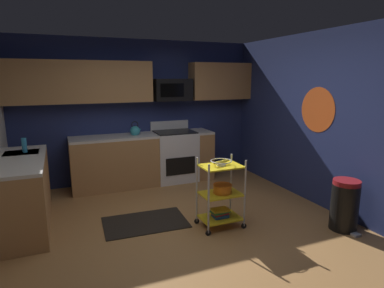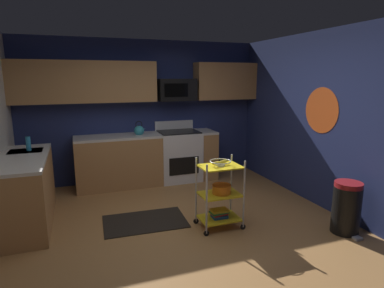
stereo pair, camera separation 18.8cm
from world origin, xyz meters
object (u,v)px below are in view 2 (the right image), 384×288
(microwave, at_px, (176,90))
(book_stack, at_px, (219,213))
(rolling_cart, at_px, (220,194))
(kettle, at_px, (139,130))
(trash_can, at_px, (346,208))
(fruit_bowl, at_px, (220,162))
(mixing_bowl_large, at_px, (221,189))
(oven_range, at_px, (179,155))
(dish_soap_bottle, at_px, (28,144))

(microwave, height_order, book_stack, microwave)
(rolling_cart, bearing_deg, kettle, 106.60)
(microwave, height_order, trash_can, microwave)
(fruit_bowl, bearing_deg, kettle, 106.60)
(mixing_bowl_large, bearing_deg, oven_range, 87.61)
(rolling_cart, xyz_separation_m, book_stack, (0.00, 0.00, -0.26))
(kettle, bearing_deg, mixing_bowl_large, -72.75)
(oven_range, bearing_deg, dish_soap_bottle, -162.63)
(microwave, xyz_separation_m, dish_soap_bottle, (-2.44, -0.87, -0.68))
(oven_range, xyz_separation_m, dish_soap_bottle, (-2.44, -0.76, 0.54))
(book_stack, bearing_deg, microwave, 87.05)
(book_stack, xyz_separation_m, trash_can, (1.43, -0.68, 0.14))
(microwave, bearing_deg, mixing_bowl_large, -92.27)
(mixing_bowl_large, distance_m, dish_soap_bottle, 2.75)
(rolling_cart, bearing_deg, trash_can, -25.53)
(oven_range, xyz_separation_m, microwave, (-0.00, 0.10, 1.22))
(trash_can, bearing_deg, mixing_bowl_large, 154.05)
(microwave, distance_m, rolling_cart, 2.54)
(rolling_cart, bearing_deg, oven_range, 86.89)
(oven_range, height_order, fruit_bowl, oven_range)
(microwave, xyz_separation_m, trash_can, (1.32, -2.89, -1.37))
(book_stack, height_order, trash_can, trash_can)
(microwave, height_order, fruit_bowl, microwave)
(mixing_bowl_large, bearing_deg, fruit_bowl, 180.00)
(dish_soap_bottle, bearing_deg, mixing_bowl_large, -29.62)
(book_stack, xyz_separation_m, kettle, (-0.62, 2.10, 0.81))
(fruit_bowl, bearing_deg, mixing_bowl_large, -0.00)
(microwave, relative_size, mixing_bowl_large, 2.78)
(oven_range, distance_m, microwave, 1.23)
(mixing_bowl_large, bearing_deg, dish_soap_bottle, 150.38)
(microwave, bearing_deg, dish_soap_bottle, -160.41)
(fruit_bowl, relative_size, trash_can, 0.41)
(oven_range, relative_size, microwave, 1.57)
(rolling_cart, relative_size, fruit_bowl, 3.36)
(dish_soap_bottle, distance_m, trash_can, 4.32)
(kettle, bearing_deg, microwave, 8.36)
(mixing_bowl_large, distance_m, book_stack, 0.33)
(microwave, xyz_separation_m, rolling_cart, (-0.11, -2.20, -1.25))
(book_stack, xyz_separation_m, dish_soap_bottle, (-2.32, 1.34, 0.83))
(kettle, relative_size, dish_soap_bottle, 1.32)
(microwave, height_order, dish_soap_bottle, microwave)
(rolling_cart, height_order, fruit_bowl, rolling_cart)
(kettle, bearing_deg, book_stack, -73.40)
(kettle, bearing_deg, dish_soap_bottle, -155.94)
(trash_can, bearing_deg, microwave, 114.53)
(mixing_bowl_large, distance_m, trash_can, 1.57)
(microwave, bearing_deg, oven_range, -89.74)
(oven_range, xyz_separation_m, fruit_bowl, (-0.11, -2.10, 0.40))
(oven_range, xyz_separation_m, kettle, (-0.74, -0.00, 0.52))
(oven_range, height_order, rolling_cart, oven_range)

